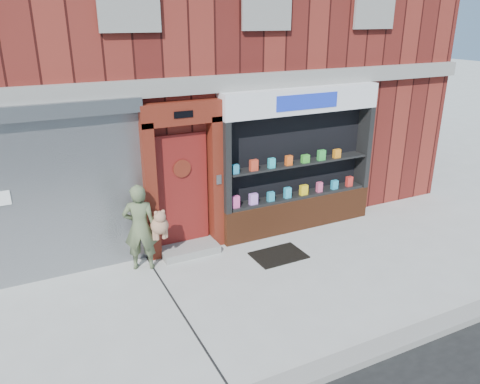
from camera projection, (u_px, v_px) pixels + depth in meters
ground at (266, 286)px, 7.94m from camera, size 80.00×80.00×0.00m
curb at (347, 362)px, 6.12m from camera, size 60.00×0.30×0.12m
building at (151, 29)px, 11.56m from camera, size 12.00×8.16×8.00m
shutter_bay at (53, 183)px, 7.71m from camera, size 3.10×0.30×3.04m
red_door_bay at (184, 179)px, 8.68m from camera, size 1.52×0.58×2.90m
pharmacy_bay at (298, 167)px, 9.70m from camera, size 3.50×0.41×3.00m
woman at (142, 227)px, 8.25m from camera, size 0.83×0.57×1.61m
doormat at (279, 255)px, 8.94m from camera, size 1.00×0.71×0.02m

